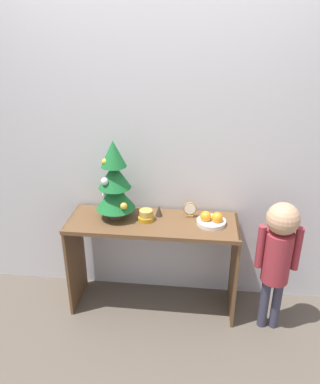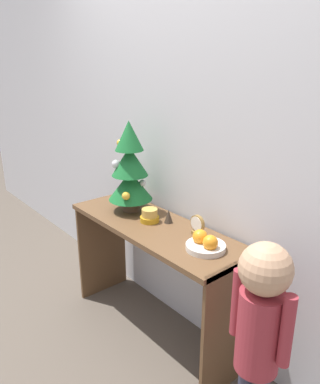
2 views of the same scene
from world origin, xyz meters
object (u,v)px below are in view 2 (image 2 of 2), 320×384
(mini_tree, at_px, (130,169))
(figurine, at_px, (168,216))
(singing_bowl, at_px, (150,216))
(child_figure, at_px, (260,319))
(fruit_bowl, at_px, (205,244))
(desk_clock, at_px, (197,225))

(mini_tree, height_order, figurine, mini_tree)
(singing_bowl, height_order, child_figure, child_figure)
(fruit_bowl, xyz_separation_m, desk_clock, (-0.15, 0.09, 0.02))
(singing_bowl, bearing_deg, fruit_bowl, -0.77)
(mini_tree, xyz_separation_m, fruit_bowl, (0.68, -0.03, -0.24))
(figurine, bearing_deg, desk_clock, 3.28)
(mini_tree, distance_m, figurine, 0.39)
(fruit_bowl, relative_size, singing_bowl, 1.77)
(desk_clock, bearing_deg, fruit_bowl, -31.80)
(mini_tree, xyz_separation_m, figurine, (0.31, 0.06, -0.23))
(mini_tree, bearing_deg, desk_clock, 7.36)
(figurine, distance_m, child_figure, 0.87)
(desk_clock, xyz_separation_m, child_figure, (0.60, -0.24, -0.14))
(desk_clock, height_order, child_figure, child_figure)
(mini_tree, relative_size, fruit_bowl, 2.83)
(fruit_bowl, distance_m, child_figure, 0.49)
(singing_bowl, height_order, figurine, figurine)
(fruit_bowl, relative_size, desk_clock, 1.78)
(singing_bowl, distance_m, figurine, 0.11)
(child_figure, bearing_deg, fruit_bowl, 162.41)
(desk_clock, height_order, figurine, desk_clock)
(mini_tree, xyz_separation_m, singing_bowl, (0.22, -0.02, -0.24))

